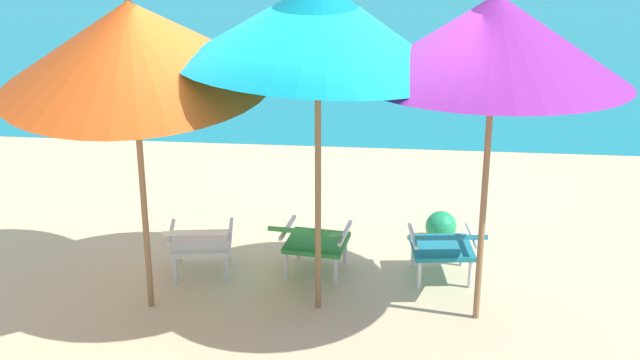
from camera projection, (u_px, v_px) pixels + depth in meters
ground_plane at (345, 137)px, 11.75m from camera, size 40.00×40.00×0.00m
ocean_band at (372, 7)px, 19.72m from camera, size 40.00×18.00×0.01m
lounge_chair_left at (200, 239)px, 7.96m from camera, size 0.66×0.94×0.68m
lounge_chair_center at (312, 238)px, 7.99m from camera, size 0.65×0.94×0.68m
lounge_chair_right at (446, 244)px, 7.88m from camera, size 0.64×0.93×0.68m
beach_umbrella_left at (132, 44)px, 6.90m from camera, size 2.29×2.33×2.63m
beach_umbrella_center at (318, 25)px, 6.82m from camera, size 2.95×2.96×2.78m
beach_umbrella_right at (495, 39)px, 6.69m from camera, size 2.16×2.20×2.69m
beach_ball at (441, 226)px, 8.83m from camera, size 0.30×0.30×0.30m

